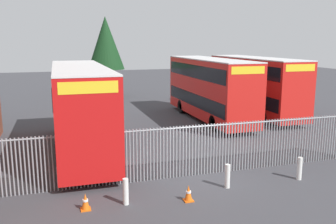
{
  "coord_description": "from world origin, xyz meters",
  "views": [
    {
      "loc": [
        -5.45,
        -13.68,
        5.62
      ],
      "look_at": [
        0.0,
        4.0,
        2.0
      ],
      "focal_mm": 38.73,
      "sensor_mm": 36.0,
      "label": 1
    }
  ],
  "objects": [
    {
      "name": "bollard_center_front",
      "position": [
        0.68,
        -1.64,
        0.47
      ],
      "size": [
        0.2,
        0.2,
        0.95
      ],
      "primitive_type": "cylinder",
      "color": "silver",
      "rests_on": "ground"
    },
    {
      "name": "tree_tall_back",
      "position": [
        -0.55,
        23.45,
        5.43
      ],
      "size": [
        3.66,
        3.66,
        8.07
      ],
      "color": "#4C3823",
      "rests_on": "ground"
    },
    {
      "name": "traffic_cone_near_kerb",
      "position": [
        -1.18,
        -2.32,
        0.29
      ],
      "size": [
        0.34,
        0.34,
        0.59
      ],
      "color": "orange",
      "rests_on": "ground"
    },
    {
      "name": "double_decker_bus_behind_fence_left",
      "position": [
        5.02,
        10.15,
        2.42
      ],
      "size": [
        2.54,
        10.81,
        4.42
      ],
      "color": "red",
      "rests_on": "ground"
    },
    {
      "name": "bollard_near_right",
      "position": [
        3.91,
        -1.73,
        0.47
      ],
      "size": [
        0.2,
        0.2,
        0.95
      ],
      "primitive_type": "cylinder",
      "color": "silver",
      "rests_on": "ground"
    },
    {
      "name": "double_decker_bus_behind_fence_right",
      "position": [
        9.09,
        10.89,
        2.42
      ],
      "size": [
        2.54,
        10.81,
        4.42
      ],
      "color": "red",
      "rests_on": "ground"
    },
    {
      "name": "traffic_cone_by_gate",
      "position": [
        -4.76,
        -1.94,
        0.29
      ],
      "size": [
        0.34,
        0.34,
        0.59
      ],
      "color": "orange",
      "rests_on": "ground"
    },
    {
      "name": "bollard_near_left",
      "position": [
        -3.37,
        -1.93,
        0.47
      ],
      "size": [
        0.2,
        0.2,
        0.95
      ],
      "primitive_type": "cylinder",
      "color": "silver",
      "rests_on": "ground"
    },
    {
      "name": "ground_plane",
      "position": [
        0.0,
        8.0,
        0.0
      ],
      "size": [
        100.0,
        100.0,
        0.0
      ],
      "primitive_type": "plane",
      "color": "#3D3D42"
    },
    {
      "name": "palisade_fence",
      "position": [
        -0.3,
        0.0,
        1.18
      ],
      "size": [
        16.69,
        0.14,
        2.35
      ],
      "color": "gray",
      "rests_on": "ground"
    },
    {
      "name": "double_decker_bus_near_gate",
      "position": [
        -4.38,
        4.8,
        2.42
      ],
      "size": [
        2.54,
        10.81,
        4.42
      ],
      "color": "red",
      "rests_on": "ground"
    }
  ]
}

